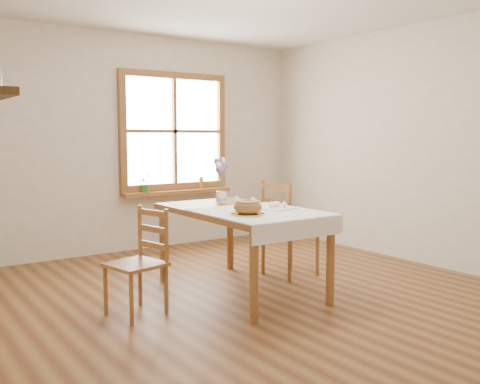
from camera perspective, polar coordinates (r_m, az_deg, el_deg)
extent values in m
plane|color=brown|center=(4.65, 2.15, -11.41)|extent=(5.00, 5.00, 0.00)
cube|color=silver|center=(6.61, -11.00, 5.09)|extent=(4.50, 0.10, 2.60)
cube|color=silver|center=(6.07, 19.50, 4.79)|extent=(0.10, 5.00, 2.60)
cube|color=#9E5E31|center=(6.83, -7.08, 12.24)|extent=(1.46, 0.08, 0.08)
cube|color=#9E5E31|center=(6.82, -6.93, 0.64)|extent=(1.46, 0.08, 0.08)
cube|color=#9E5E31|center=(6.50, -12.43, 6.37)|extent=(0.08, 0.08, 1.30)
cube|color=#9E5E31|center=(7.14, -2.07, 6.46)|extent=(0.08, 0.08, 1.30)
cube|color=#9E5E31|center=(6.79, -7.01, 6.44)|extent=(0.04, 0.06, 1.30)
cube|color=#9E5E31|center=(6.79, -7.01, 6.44)|extent=(1.30, 0.06, 0.04)
cube|color=white|center=(6.82, -7.12, 6.44)|extent=(1.30, 0.01, 1.30)
cube|color=#9E5E31|center=(6.78, -6.69, 0.01)|extent=(1.46, 0.20, 0.05)
cube|color=#9E5E31|center=(4.73, 0.00, -2.11)|extent=(0.90, 1.60, 0.05)
cylinder|color=#9E5E31|center=(3.99, 1.49, -9.13)|extent=(0.07, 0.07, 0.70)
cylinder|color=#9E5E31|center=(4.49, 9.62, -7.52)|extent=(0.07, 0.07, 0.70)
cylinder|color=#9E5E31|center=(5.23, -8.21, -5.56)|extent=(0.07, 0.07, 0.70)
cylinder|color=#9E5E31|center=(5.61, -1.05, -4.70)|extent=(0.07, 0.07, 0.70)
cube|color=white|center=(4.48, 2.22, -2.18)|extent=(0.91, 0.99, 0.01)
cylinder|color=white|center=(4.29, 0.83, -2.39)|extent=(0.31, 0.31, 0.01)
ellipsoid|color=#8F5D32|center=(4.28, 0.84, -1.46)|extent=(0.23, 0.23, 0.13)
cube|color=white|center=(4.65, 3.97, -1.74)|extent=(0.34, 0.31, 0.01)
cylinder|color=white|center=(4.73, 1.43, -1.12)|extent=(0.06, 0.06, 0.09)
cylinder|color=white|center=(4.84, -0.36, -0.98)|extent=(0.05, 0.05, 0.09)
cylinder|color=white|center=(5.07, -2.02, -0.65)|extent=(0.11, 0.11, 0.11)
imported|color=#326E2C|center=(6.57, -10.05, 0.72)|extent=(0.21, 0.23, 0.17)
cylinder|color=#AC681F|center=(6.93, -4.17, 1.03)|extent=(0.07, 0.07, 0.16)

